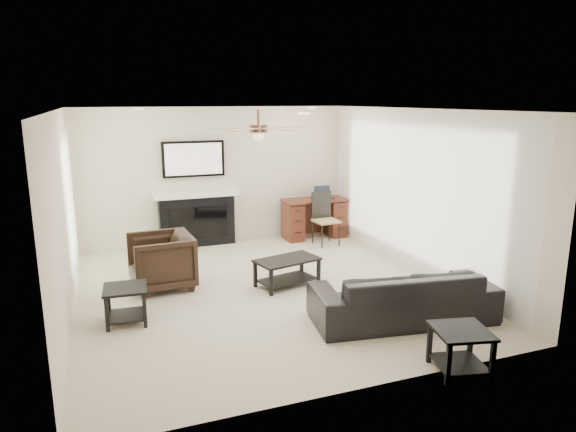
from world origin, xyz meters
name	(u,v)px	position (x,y,z in m)	size (l,w,h in m)	color
room_shell	(272,170)	(0.19, 0.08, 1.68)	(5.50, 5.54, 2.52)	beige
sofa	(403,295)	(1.29, -1.56, 0.32)	(2.20, 0.86, 0.64)	black
armchair	(161,261)	(-1.31, 0.59, 0.39)	(0.84, 0.86, 0.78)	black
coffee_table	(287,272)	(0.39, 0.04, 0.20)	(0.90, 0.50, 0.40)	black
end_table_near	(460,351)	(1.14, -2.81, 0.23)	(0.52, 0.52, 0.45)	black
end_table_left	(126,305)	(-1.86, -0.46, 0.23)	(0.50, 0.50, 0.45)	black
fireplace_unit	(196,194)	(-0.42, 2.58, 0.95)	(1.52, 0.34, 1.91)	black
desk	(314,218)	(1.80, 2.33, 0.38)	(1.22, 0.56, 0.76)	#39150E
desk_chair	(326,219)	(1.80, 1.78, 0.48)	(0.42, 0.44, 0.97)	black
laptop	(324,193)	(2.00, 2.31, 0.88)	(0.33, 0.24, 0.23)	black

